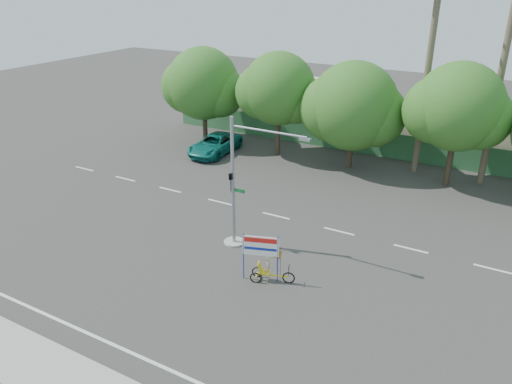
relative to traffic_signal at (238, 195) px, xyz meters
The scene contains 13 objects.
ground 5.40m from the traffic_signal, 61.13° to the right, with size 120.00×120.00×0.00m, color #33302D.
fence 17.76m from the traffic_signal, 82.85° to the left, with size 38.00×0.08×2.00m, color #336B3D.
building_left 23.38m from the traffic_signal, 109.52° to the left, with size 12.00×8.00×4.00m, color beige.
building_right 24.29m from the traffic_signal, 65.15° to the left, with size 14.00×8.00×3.60m, color beige.
tree_far_left 18.45m from the traffic_signal, 130.22° to the left, with size 7.14×6.00×7.96m.
tree_left 14.99m from the traffic_signal, 109.08° to the left, with size 6.66×5.60×8.07m.
tree_center 14.15m from the traffic_signal, 85.33° to the left, with size 7.62×6.40×7.85m.
tree_right 16.38m from the traffic_signal, 59.83° to the left, with size 6.90×5.80×8.36m.
palm_tall 20.04m from the traffic_signal, 56.69° to the left, with size 3.73×3.79×17.45m.
palm_short 17.56m from the traffic_signal, 69.84° to the left, with size 3.73×3.79×14.45m.
traffic_signal is the anchor object (origin of this frame).
trike_billboard 4.17m from the traffic_signal, 39.01° to the right, with size 2.38×1.05×2.45m.
pickup_truck 15.05m from the traffic_signal, 128.46° to the left, with size 2.53×5.49×1.52m, color #0F6B61.
Camera 1 is at (10.03, -15.95, 13.38)m, focal length 35.00 mm.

